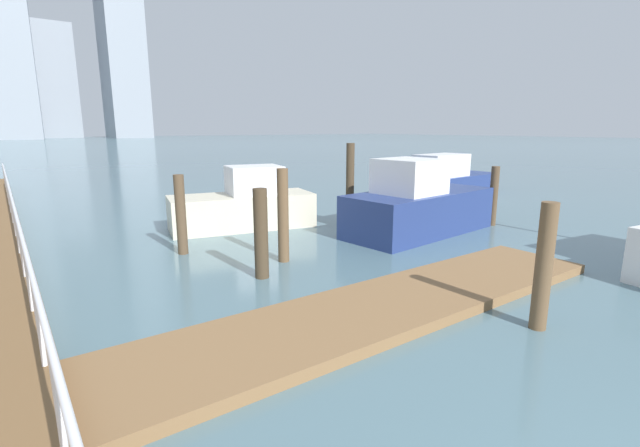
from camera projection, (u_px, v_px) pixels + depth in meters
The scene contains 13 objects.
ground_plane at pixel (107, 207), 17.67m from camera, with size 300.00×300.00×0.00m, color slate.
floating_dock at pixel (378, 309), 7.49m from camera, with size 10.17×2.00×0.18m, color olive.
boardwalk_railing at pixel (19, 231), 7.99m from camera, with size 0.06×30.80×1.08m.
dock_piling_0 at pixel (261, 234), 9.14m from camera, with size 0.29×0.29×1.87m, color #473826.
dock_piling_1 at pixel (544, 267), 6.77m from camera, with size 0.25×0.25×2.00m, color brown.
dock_piling_2 at pixel (181, 215), 10.89m from camera, with size 0.25×0.25×1.96m, color brown.
dock_piling_3 at pixel (283, 216), 10.24m from camera, with size 0.26×0.26×2.17m, color brown.
dock_piling_4 at pixel (494, 196), 14.15m from camera, with size 0.25×0.25×1.88m, color brown.
dock_piling_5 at pixel (350, 184), 14.17m from camera, with size 0.26×0.26×2.59m, color #473826.
moored_boat_1 at pixel (418, 206), 13.07m from camera, with size 5.01×2.46×2.21m.
moored_boat_2 at pixel (245, 205), 13.84m from camera, with size 4.58×2.48×1.91m.
moored_boat_3 at pixel (444, 180), 20.62m from camera, with size 6.79×2.31×1.88m.
skyline_tower_2 at pixel (55, 81), 127.42m from camera, with size 10.85×6.07×31.83m, color #8C939E.
Camera 1 is at (-3.30, 0.93, 3.07)m, focal length 25.07 mm.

